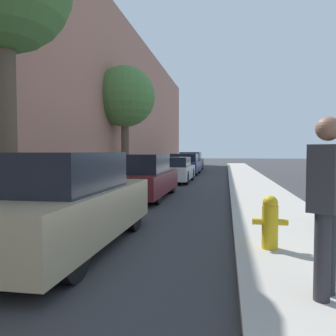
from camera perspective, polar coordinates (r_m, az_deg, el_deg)
ground_plane at (r=14.71m, az=2.87°, el=-3.06°), size 120.00×120.00×0.00m
sidewalk_left at (r=15.33m, az=-7.96°, el=-2.62°), size 2.00×52.00×0.12m
sidewalk_right at (r=14.65m, az=14.23°, el=-2.94°), size 2.00×52.00×0.12m
building_facade_left at (r=16.01m, az=-12.81°, el=13.63°), size 0.70×52.00×9.06m
parked_car_champagne at (r=5.53m, az=-18.32°, el=-5.60°), size 1.90×4.15×1.49m
parked_car_maroon at (r=10.99m, az=-4.81°, el=-1.56°), size 1.85×4.33×1.41m
parked_car_white at (r=16.64m, az=0.88°, el=-0.34°), size 1.77×4.07×1.23m
parked_car_navy at (r=22.18m, az=2.88°, el=0.61°), size 1.84×4.19×1.36m
parked_car_black at (r=26.99m, az=3.88°, el=1.06°), size 1.75×4.10×1.45m
street_tree_far at (r=17.33m, az=-7.29°, el=11.74°), size 3.02×3.02×5.64m
fire_hydrant at (r=5.08m, az=16.82°, el=-8.60°), size 0.49×0.23×0.76m
pedestrian at (r=3.51m, az=25.18°, el=-4.40°), size 0.44×0.52×1.71m
bicycle at (r=6.66m, az=24.92°, el=-6.35°), size 0.44×1.68×0.69m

